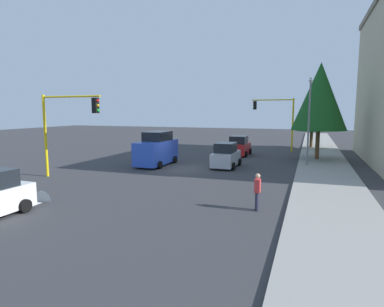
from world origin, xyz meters
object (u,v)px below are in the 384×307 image
at_px(street_lamp_curbside, 309,112).
at_px(car_red, 239,146).
at_px(delivery_van_blue, 157,150).
at_px(car_silver, 226,156).
at_px(tree_roadside_far, 313,111).
at_px(tree_roadside_mid, 320,97).
at_px(traffic_signal_far_left, 276,114).
at_px(pedestrian_crossing, 257,191).
at_px(traffic_signal_near_right, 66,119).

height_order(street_lamp_curbside, car_red, street_lamp_curbside).
relative_size(delivery_van_blue, car_silver, 1.28).
bearing_deg(tree_roadside_far, car_red, -37.37).
xyz_separation_m(tree_roadside_mid, car_silver, (6.26, -6.88, -4.82)).
relative_size(street_lamp_curbside, tree_roadside_mid, 0.80).
distance_m(tree_roadside_mid, delivery_van_blue, 15.11).
relative_size(traffic_signal_far_left, tree_roadside_mid, 0.67).
bearing_deg(delivery_van_blue, street_lamp_curbside, 103.40).
relative_size(traffic_signal_far_left, car_silver, 1.55).
bearing_deg(tree_roadside_mid, traffic_signal_far_left, -144.50).
xyz_separation_m(tree_roadside_far, pedestrian_crossing, (26.83, -2.27, -3.49)).
bearing_deg(street_lamp_curbside, tree_roadside_far, 178.81).
bearing_deg(car_silver, pedestrian_crossing, 21.23).
xyz_separation_m(traffic_signal_near_right, delivery_van_blue, (-6.82, 3.15, -2.64)).
xyz_separation_m(traffic_signal_far_left, tree_roadside_far, (-4.00, 3.78, 0.28)).
bearing_deg(delivery_van_blue, pedestrian_crossing, 45.31).
height_order(tree_roadside_mid, car_red, tree_roadside_mid).
relative_size(traffic_signal_near_right, street_lamp_curbside, 0.79).
distance_m(street_lamp_curbside, tree_roadside_mid, 4.67).
distance_m(tree_roadside_mid, car_silver, 10.48).
relative_size(traffic_signal_near_right, pedestrian_crossing, 3.25).
distance_m(tree_roadside_far, tree_roadside_mid, 10.10).
relative_size(tree_roadside_far, tree_roadside_mid, 0.77).
xyz_separation_m(tree_roadside_far, car_red, (8.98, -6.86, -3.50)).
relative_size(tree_roadside_far, car_silver, 1.79).
bearing_deg(traffic_signal_near_right, street_lamp_curbside, 122.87).
xyz_separation_m(tree_roadside_far, car_silver, (16.26, -6.38, -3.50)).
bearing_deg(car_red, tree_roadside_mid, 82.10).
height_order(traffic_signal_near_right, street_lamp_curbside, street_lamp_curbside).
bearing_deg(tree_roadside_mid, tree_roadside_far, -177.14).
distance_m(traffic_signal_near_right, car_red, 17.43).
bearing_deg(pedestrian_crossing, car_red, -165.60).
height_order(tree_roadside_far, tree_roadside_mid, tree_roadside_mid).
bearing_deg(street_lamp_curbside, car_red, -129.53).
distance_m(tree_roadside_mid, pedestrian_crossing, 17.72).
relative_size(tree_roadside_far, car_red, 1.81).
distance_m(traffic_signal_far_left, car_silver, 12.94).
xyz_separation_m(traffic_signal_far_left, car_red, (4.98, -3.08, -3.22)).
height_order(tree_roadside_mid, car_silver, tree_roadside_mid).
bearing_deg(car_silver, traffic_signal_far_left, 168.03).
bearing_deg(traffic_signal_near_right, car_red, 151.03).
bearing_deg(car_silver, delivery_van_blue, -80.75).
bearing_deg(car_red, pedestrian_crossing, 14.40).
bearing_deg(tree_roadside_far, traffic_signal_near_right, -32.30).
xyz_separation_m(street_lamp_curbside, pedestrian_crossing, (12.44, -1.97, -3.44)).
bearing_deg(pedestrian_crossing, delivery_van_blue, -134.69).
distance_m(traffic_signal_far_left, car_red, 6.68).
xyz_separation_m(delivery_van_blue, car_silver, (-0.92, 5.65, -0.39)).
bearing_deg(delivery_van_blue, car_red, 147.78).
relative_size(tree_roadside_far, delivery_van_blue, 1.40).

